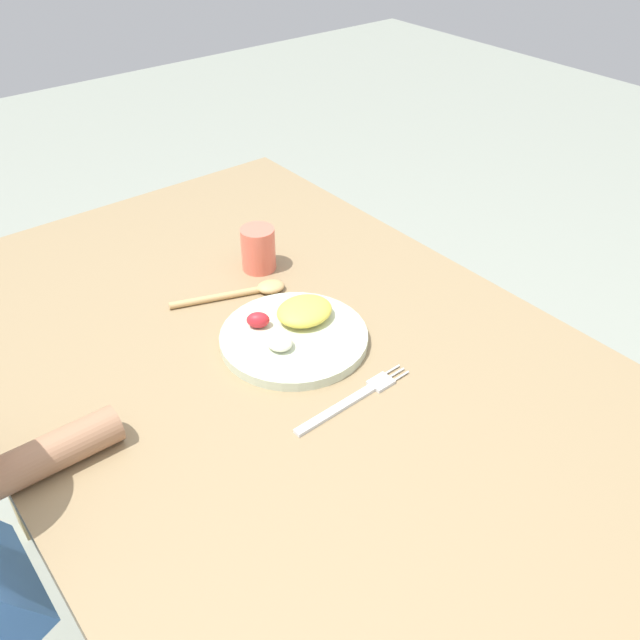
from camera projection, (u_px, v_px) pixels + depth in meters
The scene contains 6 objects.
ground_plane at pixel (313, 640), 1.48m from camera, with size 8.00×8.00×0.00m, color gray.
dining_table at pixel (310, 429), 1.10m from camera, with size 1.48×0.86×0.75m.
plate at pixel (295, 333), 1.11m from camera, with size 0.24×0.24×0.05m.
fork at pixel (354, 399), 1.00m from camera, with size 0.03×0.21×0.01m.
spoon at pixel (248, 291), 1.22m from camera, with size 0.10×0.21×0.02m.
drinking_cup at pixel (258, 249), 1.27m from camera, with size 0.06×0.06×0.08m, color #EE6A54.
Camera 1 is at (0.62, -0.47, 1.44)m, focal length 38.51 mm.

